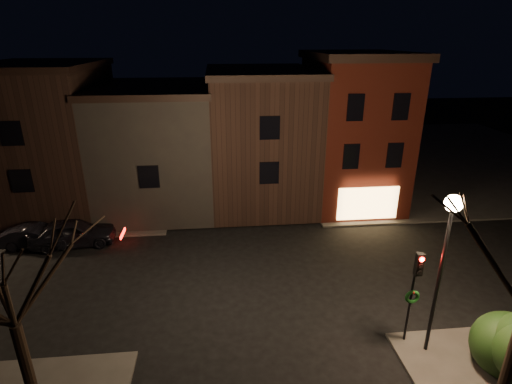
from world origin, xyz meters
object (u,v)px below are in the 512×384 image
(street_lamp_near, at_px, (448,233))
(parked_car_b, at_px, (38,237))
(traffic_signal, at_px, (415,284))
(parked_car_a, at_px, (73,233))

(street_lamp_near, distance_m, parked_car_b, 21.57)
(street_lamp_near, bearing_deg, traffic_signal, 140.63)
(street_lamp_near, relative_size, parked_car_a, 1.37)
(traffic_signal, bearing_deg, parked_car_a, 148.19)
(traffic_signal, distance_m, parked_car_a, 18.73)
(street_lamp_near, relative_size, parked_car_b, 1.60)
(street_lamp_near, xyz_separation_m, traffic_signal, (-0.60, 0.49, -2.37))
(parked_car_a, distance_m, parked_car_b, 2.00)
(street_lamp_near, bearing_deg, parked_car_b, 150.84)
(street_lamp_near, distance_m, parked_car_a, 19.88)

